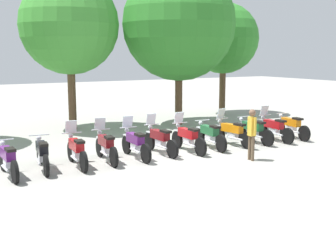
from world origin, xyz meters
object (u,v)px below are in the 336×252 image
at_px(motorcycle_0, 8,159).
at_px(motorcycle_8, 232,132).
at_px(motorcycle_1, 42,153).
at_px(tree_2, 179,24).
at_px(motorcycle_2, 76,150).
at_px(motorcycle_6, 188,138).
at_px(motorcycle_9, 253,130).
at_px(motorcycle_4, 135,143).
at_px(motorcycle_5, 160,139).
at_px(tree_3, 223,39).
at_px(motorcycle_11, 291,126).
at_px(person_0, 252,131).
at_px(motorcycle_7, 210,135).
at_px(motorcycle_3, 106,146).
at_px(motorcycle_10, 274,128).
at_px(tree_1, 69,25).

xyz_separation_m(motorcycle_0, motorcycle_8, (8.19, 0.24, 0.01)).
height_order(motorcycle_1, tree_2, tree_2).
distance_m(motorcycle_2, tree_2, 9.89).
bearing_deg(motorcycle_2, motorcycle_6, -86.01).
bearing_deg(motorcycle_1, motorcycle_9, -83.57).
bearing_deg(motorcycle_2, motorcycle_1, 86.91).
bearing_deg(motorcycle_4, motorcycle_0, 94.34).
relative_size(motorcycle_5, tree_3, 0.35).
relative_size(motorcycle_5, motorcycle_11, 1.00).
bearing_deg(person_0, motorcycle_0, -10.81).
height_order(motorcycle_7, tree_3, tree_3).
bearing_deg(motorcycle_2, motorcycle_7, -84.94).
bearing_deg(motorcycle_0, motorcycle_3, -86.52).
bearing_deg(motorcycle_7, motorcycle_8, -86.50).
bearing_deg(tree_3, motorcycle_6, -133.67).
height_order(tree_2, tree_3, tree_2).
height_order(motorcycle_8, tree_3, tree_3).
xyz_separation_m(motorcycle_10, tree_1, (-6.17, 6.70, 4.22)).
distance_m(motorcycle_1, tree_2, 10.59).
bearing_deg(motorcycle_7, tree_3, -34.69).
xyz_separation_m(motorcycle_7, tree_2, (1.89, 5.32, 4.38)).
xyz_separation_m(motorcycle_4, motorcycle_8, (4.09, 0.02, 0.00)).
xyz_separation_m(motorcycle_4, motorcycle_10, (6.15, -0.06, 0.00)).
relative_size(motorcycle_3, tree_3, 0.34).
xyz_separation_m(motorcycle_2, tree_2, (7.01, 5.44, 4.36)).
bearing_deg(tree_3, motorcycle_4, -141.07).
bearing_deg(motorcycle_6, tree_3, -43.53).
bearing_deg(motorcycle_7, motorcycle_4, 95.82).
xyz_separation_m(motorcycle_3, motorcycle_10, (7.17, -0.12, 0.00)).
bearing_deg(motorcycle_6, tree_1, 17.31).
height_order(motorcycle_1, motorcycle_7, same).
distance_m(motorcycle_2, motorcycle_3, 1.03).
distance_m(motorcycle_0, motorcycle_3, 3.09).
relative_size(person_0, tree_3, 0.27).
xyz_separation_m(motorcycle_2, motorcycle_7, (5.12, 0.12, -0.01)).
height_order(motorcycle_2, motorcycle_6, same).
height_order(tree_1, tree_2, tree_2).
bearing_deg(motorcycle_7, person_0, -172.49).
height_order(motorcycle_10, motorcycle_11, motorcycle_10).
distance_m(motorcycle_2, motorcycle_8, 6.14).
relative_size(motorcycle_1, person_0, 1.29).
relative_size(motorcycle_1, tree_1, 0.31).
height_order(motorcycle_8, motorcycle_9, motorcycle_8).
height_order(motorcycle_5, tree_1, tree_1).
bearing_deg(motorcycle_10, motorcycle_0, 93.40).
height_order(motorcycle_0, motorcycle_10, motorcycle_10).
bearing_deg(motorcycle_2, person_0, -108.12).
height_order(motorcycle_3, motorcycle_11, motorcycle_3).
bearing_deg(motorcycle_10, motorcycle_6, 92.44).
xyz_separation_m(motorcycle_5, motorcycle_9, (4.10, -0.13, -0.01)).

